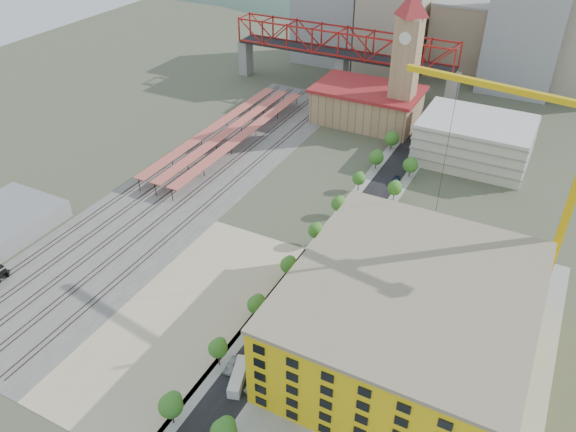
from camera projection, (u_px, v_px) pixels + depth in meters
The scene contains 30 objects.
ground at pixel (270, 243), 145.31m from camera, with size 400.00×400.00×0.00m, color #474C38.
ballast_strip at pixel (195, 180), 171.86m from camera, with size 36.00×165.00×0.06m, color #605E59.
dirt_lot at pixel (185, 315), 123.67m from camera, with size 28.00×67.00×0.06m, color tan.
street_asphalt at pixel (350, 230), 150.22m from camera, with size 12.00×170.00×0.06m, color black.
sidewalk_west at pixel (331, 225), 152.32m from camera, with size 3.00×170.00×0.04m, color gray.
sidewalk_east at pixel (369, 236), 148.13m from camera, with size 3.00×170.00×0.04m, color gray.
construction_pad at pixel (417, 358), 113.45m from camera, with size 50.00×90.00×0.06m, color gray.
rail_tracks at pixel (190, 179), 172.48m from camera, with size 26.56×160.00×0.18m.
platform_canopies at pixel (229, 131), 191.75m from camera, with size 16.00×80.00×4.12m.
station_hall at pixel (367, 105), 203.72m from camera, with size 38.00×24.00×13.10m.
clock_tower at pixel (407, 51), 184.94m from camera, with size 12.00×12.00×52.00m.
parking_garage at pixel (474, 140), 179.10m from camera, with size 34.00×26.00×14.00m, color silver.
truss_bridge at pixel (342, 46), 221.40m from camera, with size 94.00×9.60×25.60m.
construction_building at pixel (408, 319), 109.33m from camera, with size 44.60×50.60×18.80m.
street_trees at pixel (335, 250), 142.89m from camera, with size 15.40×124.40×8.00m.
skyline at pixel (449, 23), 234.24m from camera, with size 133.00×46.00×60.00m.
distant_hills at pixel (527, 147), 363.75m from camera, with size 647.00×264.00×227.00m.
tower_crane at pixel (562, 168), 109.16m from camera, with size 51.26×9.24×55.03m.
site_trailer_a at pixel (238, 377), 107.94m from camera, with size 2.34×8.88×2.43m, color silver.
site_trailer_b at pixel (288, 310), 123.11m from camera, with size 2.41×9.16×2.51m, color silver.
site_trailer_c at pixel (302, 290), 128.51m from camera, with size 2.26×8.60×2.35m, color silver.
site_trailer_d at pixel (318, 270), 134.58m from camera, with size 2.39×9.09×2.49m, color silver.
car_0 at pixel (231, 365), 110.86m from camera, with size 1.88×4.68×1.59m, color #BBBBBB.
car_1 at pixel (267, 319), 121.55m from camera, with size 1.45×4.16×1.37m, color #9F9EA4.
car_2 at pixel (316, 255), 140.09m from camera, with size 2.36×5.12×1.42m, color black.
car_3 at pixel (360, 199), 162.02m from camera, with size 1.84×4.53×1.31m, color navy.
car_4 at pixel (252, 385), 106.95m from camera, with size 1.64×4.08×1.39m, color silver.
car_5 at pixel (317, 293), 128.54m from camera, with size 1.49×4.28×1.41m, color #ABACB1.
car_6 at pixel (333, 269), 135.54m from camera, with size 2.64×5.72×1.59m, color black.
car_7 at pixel (395, 181), 170.00m from camera, with size 2.12×5.21×1.51m, color navy.
Camera 1 is at (57.58, -101.11, 87.44)m, focal length 35.00 mm.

